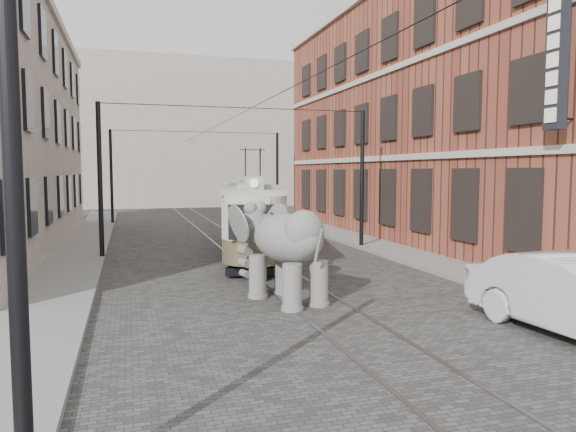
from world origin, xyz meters
name	(u,v)px	position (x,y,z in m)	size (l,w,h in m)	color
ground	(286,282)	(0.00, 0.00, 0.00)	(120.00, 120.00, 0.00)	#464440
tram_rails	(286,282)	(0.00, 0.00, 0.01)	(1.54, 80.00, 0.02)	slate
sidewalk_right	(456,270)	(6.00, 0.00, 0.07)	(2.00, 60.00, 0.15)	slate
sidewalk_left	(57,293)	(-6.50, 0.00, 0.07)	(2.00, 60.00, 0.15)	slate
brick_building	(442,120)	(11.00, 9.00, 6.00)	(8.00, 26.00, 12.00)	brown
distant_block	(175,135)	(0.00, 40.00, 7.00)	(28.00, 10.00, 14.00)	gray
catenary	(245,181)	(-0.20, 5.00, 3.00)	(11.00, 30.20, 6.00)	black
tram	(253,201)	(0.35, 6.07, 2.15)	(2.24, 10.86, 4.31)	beige
elephant	(287,253)	(-0.65, -2.35, 1.28)	(2.30, 4.18, 2.56)	#65625E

